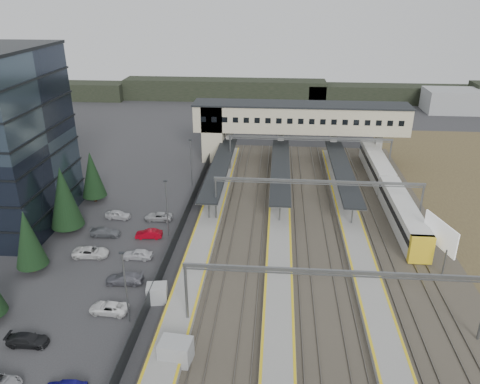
# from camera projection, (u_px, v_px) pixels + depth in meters

# --- Properties ---
(ground) EXTENTS (220.00, 220.00, 0.00)m
(ground) POSITION_uv_depth(u_px,v_px,m) (218.00, 280.00, 53.97)
(ground) COLOR #2B2B2D
(ground) RESTS_ON ground
(conifer_row) EXTENTS (4.42, 49.82, 9.50)m
(conifer_row) POSITION_uv_depth(u_px,v_px,m) (9.00, 253.00, 50.17)
(conifer_row) COLOR black
(conifer_row) RESTS_ON ground
(car_park) EXTENTS (10.51, 44.43, 1.27)m
(car_park) POSITION_uv_depth(u_px,v_px,m) (83.00, 305.00, 48.66)
(car_park) COLOR #A09FA3
(car_park) RESTS_ON ground
(lampposts) EXTENTS (0.50, 53.25, 8.07)m
(lampposts) POSITION_uv_depth(u_px,v_px,m) (150.00, 239.00, 53.99)
(lampposts) COLOR slate
(lampposts) RESTS_ON ground
(fence) EXTENTS (0.08, 90.00, 2.00)m
(fence) POSITION_uv_depth(u_px,v_px,m) (171.00, 248.00, 58.63)
(fence) COLOR #26282B
(fence) RESTS_ON ground
(relay_cabin_near) EXTENTS (3.02, 2.35, 2.35)m
(relay_cabin_near) POSITION_uv_depth(u_px,v_px,m) (176.00, 352.00, 41.63)
(relay_cabin_near) COLOR gray
(relay_cabin_near) RESTS_ON ground
(relay_cabin_far) EXTENTS (2.40, 2.10, 1.96)m
(relay_cabin_far) POSITION_uv_depth(u_px,v_px,m) (157.00, 293.00, 49.97)
(relay_cabin_far) COLOR gray
(relay_cabin_far) RESTS_ON ground
(rail_corridor) EXTENTS (34.00, 90.00, 0.92)m
(rail_corridor) POSITION_uv_depth(u_px,v_px,m) (298.00, 258.00, 57.72)
(rail_corridor) COLOR #322B26
(rail_corridor) RESTS_ON ground
(canopies) EXTENTS (23.10, 30.00, 3.28)m
(canopies) POSITION_uv_depth(u_px,v_px,m) (281.00, 168.00, 76.54)
(canopies) COLOR black
(canopies) RESTS_ON ground
(footbridge) EXTENTS (40.40, 6.40, 11.20)m
(footbridge) POSITION_uv_depth(u_px,v_px,m) (285.00, 120.00, 88.58)
(footbridge) COLOR #B0A88D
(footbridge) RESTS_ON ground
(gantries) EXTENTS (28.40, 62.28, 7.17)m
(gantries) POSITION_uv_depth(u_px,v_px,m) (324.00, 226.00, 53.41)
(gantries) COLOR slate
(gantries) RESTS_ON ground
(train) EXTENTS (2.87, 39.85, 3.61)m
(train) POSITION_uv_depth(u_px,v_px,m) (388.00, 187.00, 73.82)
(train) COLOR silver
(train) RESTS_ON ground
(billboard) EXTENTS (1.93, 6.44, 5.77)m
(billboard) POSITION_uv_depth(u_px,v_px,m) (440.00, 235.00, 55.68)
(billboard) COLOR slate
(billboard) RESTS_ON ground
(treeline_far) EXTENTS (170.00, 19.00, 7.00)m
(treeline_far) POSITION_uv_depth(u_px,v_px,m) (339.00, 94.00, 135.28)
(treeline_far) COLOR black
(treeline_far) RESTS_ON ground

